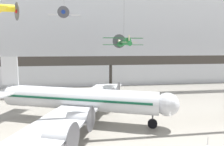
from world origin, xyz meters
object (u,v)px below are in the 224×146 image
(suspended_plane_white_twin, at_px, (64,14))
(suspended_plane_green_biplane, at_px, (124,42))
(airliner_silver_main, at_px, (78,99))
(stanchion_barrier, at_px, (208,143))

(suspended_plane_white_twin, bearing_deg, suspended_plane_green_biplane, 49.74)
(airliner_silver_main, height_order, stanchion_barrier, airliner_silver_main)
(suspended_plane_green_biplane, distance_m, suspended_plane_white_twin, 16.66)
(airliner_silver_main, distance_m, suspended_plane_white_twin, 24.40)
(airliner_silver_main, bearing_deg, suspended_plane_green_biplane, 67.94)
(suspended_plane_green_biplane, xyz_separation_m, suspended_plane_white_twin, (-11.80, 9.75, 6.57))
(airliner_silver_main, distance_m, suspended_plane_green_biplane, 15.17)
(airliner_silver_main, relative_size, suspended_plane_white_twin, 4.51)
(airliner_silver_main, xyz_separation_m, suspended_plane_green_biplane, (8.60, 9.17, 8.49))
(airliner_silver_main, xyz_separation_m, suspended_plane_white_twin, (-3.20, 18.92, 15.06))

